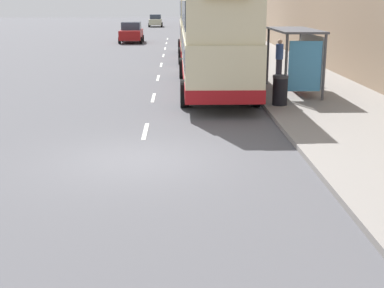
% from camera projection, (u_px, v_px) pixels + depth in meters
% --- Properties ---
extents(ground_plane, '(220.00, 220.00, 0.00)m').
position_uv_depth(ground_plane, '(139.00, 160.00, 12.84)').
color(ground_plane, '#515156').
extents(pavement, '(5.00, 93.00, 0.14)m').
position_uv_depth(pavement, '(236.00, 40.00, 50.15)').
color(pavement, gray).
rests_on(pavement, ground_plane).
extents(lane_mark_0, '(0.12, 2.00, 0.01)m').
position_uv_depth(lane_mark_0, '(145.00, 131.00, 15.65)').
color(lane_mark_0, silver).
rests_on(lane_mark_0, ground_plane).
extents(lane_mark_1, '(0.12, 2.00, 0.01)m').
position_uv_depth(lane_mark_1, '(153.00, 98.00, 21.01)').
color(lane_mark_1, silver).
rests_on(lane_mark_1, ground_plane).
extents(lane_mark_2, '(0.12, 2.00, 0.01)m').
position_uv_depth(lane_mark_2, '(158.00, 78.00, 26.36)').
color(lane_mark_2, silver).
rests_on(lane_mark_2, ground_plane).
extents(lane_mark_3, '(0.12, 2.00, 0.01)m').
position_uv_depth(lane_mark_3, '(161.00, 65.00, 31.71)').
color(lane_mark_3, silver).
rests_on(lane_mark_3, ground_plane).
extents(lane_mark_4, '(0.12, 2.00, 0.01)m').
position_uv_depth(lane_mark_4, '(163.00, 56.00, 37.07)').
color(lane_mark_4, silver).
rests_on(lane_mark_4, ground_plane).
extents(lane_mark_5, '(0.12, 2.00, 0.01)m').
position_uv_depth(lane_mark_5, '(165.00, 49.00, 42.42)').
color(lane_mark_5, silver).
rests_on(lane_mark_5, ground_plane).
extents(lane_mark_6, '(0.12, 2.00, 0.01)m').
position_uv_depth(lane_mark_6, '(166.00, 43.00, 47.78)').
color(lane_mark_6, silver).
rests_on(lane_mark_6, ground_plane).
extents(lane_mark_7, '(0.12, 2.00, 0.01)m').
position_uv_depth(lane_mark_7, '(167.00, 39.00, 53.13)').
color(lane_mark_7, silver).
rests_on(lane_mark_7, ground_plane).
extents(bus_shelter, '(1.60, 4.20, 2.48)m').
position_uv_depth(bus_shelter, '(300.00, 49.00, 20.88)').
color(bus_shelter, '#4C4C51').
rests_on(bus_shelter, ground_plane).
extents(double_decker_bus_near, '(2.85, 11.36, 4.30)m').
position_uv_depth(double_decker_bus_near, '(214.00, 36.00, 22.02)').
color(double_decker_bus_near, beige).
rests_on(double_decker_bus_near, ground_plane).
extents(double_decker_bus_ahead, '(2.85, 11.16, 4.30)m').
position_uv_depth(double_decker_bus_ahead, '(200.00, 23.00, 34.80)').
color(double_decker_bus_ahead, beige).
rests_on(double_decker_bus_ahead, ground_plane).
extents(car_0, '(1.98, 3.98, 1.73)m').
position_uv_depth(car_0, '(156.00, 21.00, 77.17)').
color(car_0, '#B7B799').
rests_on(car_0, ground_plane).
extents(car_1, '(2.08, 4.31, 1.82)m').
position_uv_depth(car_1, '(131.00, 33.00, 48.20)').
color(car_1, maroon).
rests_on(car_1, ground_plane).
extents(pedestrian_at_shelter, '(0.36, 0.36, 1.81)m').
position_uv_depth(pedestrian_at_shelter, '(279.00, 58.00, 25.41)').
color(pedestrian_at_shelter, '#23232D').
rests_on(pedestrian_at_shelter, ground_plane).
extents(pedestrian_1, '(0.36, 0.36, 1.83)m').
position_uv_depth(pedestrian_1, '(302.00, 62.00, 23.72)').
color(pedestrian_1, '#23232D').
rests_on(pedestrian_1, ground_plane).
extents(litter_bin, '(0.55, 0.55, 1.05)m').
position_uv_depth(litter_bin, '(280.00, 90.00, 18.72)').
color(litter_bin, black).
rests_on(litter_bin, ground_plane).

